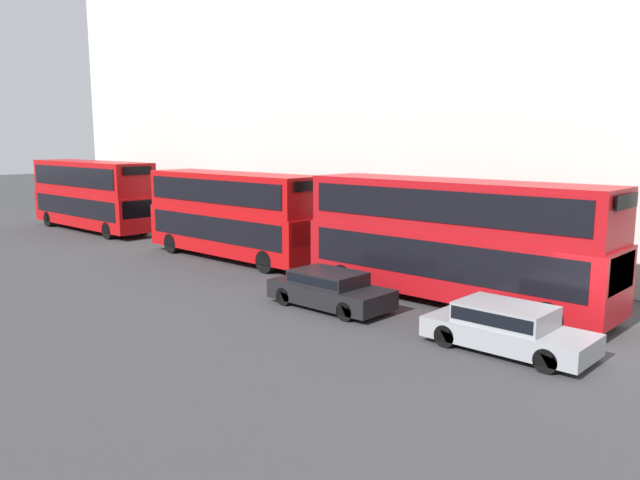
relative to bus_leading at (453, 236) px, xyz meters
name	(u,v)px	position (x,y,z in m)	size (l,w,h in m)	color
ground_plane	(589,348)	(-1.60, -5.37, -2.39)	(200.00, 200.00, 0.00)	#38383A
bus_leading	(453,236)	(0.00, 0.00, 0.00)	(2.59, 11.22, 4.32)	#A80F14
bus_second_in_queue	(233,212)	(0.00, 11.97, -0.10)	(2.59, 10.25, 4.13)	#B20C0F
bus_third_in_queue	(92,193)	(0.00, 25.80, 0.00)	(2.59, 10.98, 4.34)	#B20C0F
car_dark_sedan	(507,326)	(-3.40, -3.79, -1.69)	(1.87, 4.48, 1.30)	gray
car_hatchback	(330,288)	(-3.40, 2.69, -1.71)	(1.87, 4.38, 1.27)	black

